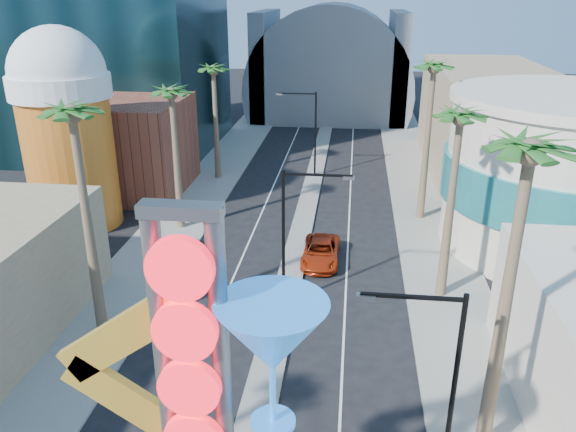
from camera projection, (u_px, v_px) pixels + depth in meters
The scene contains 19 objects.
sidewalk_west at pixel (193, 203), 46.84m from camera, with size 5.00×100.00×0.15m, color gray.
sidewalk_east at pixel (425, 213), 44.77m from camera, with size 5.00×100.00×0.15m, color gray.
median at pixel (309, 196), 48.57m from camera, with size 1.60×84.00×0.15m, color gray.
brick_filler_west at pixel (127, 146), 48.83m from camera, with size 10.00×10.00×8.00m, color brown.
filler_east at pixel (484, 119), 54.17m from camera, with size 10.00×20.00×10.00m, color #947F5F.
beer_mug at pixel (65, 122), 40.13m from camera, with size 7.00×7.00×14.50m.
turquoise_building at pixel (570, 174), 37.30m from camera, with size 16.60×16.60×10.60m.
canopy at pixel (330, 85), 78.26m from camera, with size 22.00×16.00×22.00m.
neon_sign at pixel (228, 409), 13.51m from camera, with size 6.53×2.60×12.55m.
streetlight_0 at pixel (293, 226), 30.14m from camera, with size 3.79×0.25×8.00m.
streetlight_1 at pixel (310, 125), 52.34m from camera, with size 3.79×0.25×8.00m.
streetlight_2 at pixel (440, 378), 18.44m from camera, with size 3.45×0.25×8.00m.
palm_1 at pixel (74, 129), 25.26m from camera, with size 2.40×2.40×12.70m.
palm_2 at pixel (172, 102), 38.65m from camera, with size 2.40×2.40×11.20m.
palm_3 at pixel (214, 77), 49.69m from camera, with size 2.40×2.40×11.20m.
palm_5 at pixel (527, 175), 17.61m from camera, with size 2.40×2.40×13.20m.
palm_6 at pixel (459, 129), 29.16m from camera, with size 2.40×2.40×11.70m.
palm_7 at pixel (433, 78), 39.86m from camera, with size 2.40×2.40×12.70m.
red_pickup at pixel (321, 252), 36.72m from camera, with size 2.36×5.11×1.42m, color #AF2C0D.
Camera 1 is at (3.52, -7.57, 16.69)m, focal length 35.00 mm.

